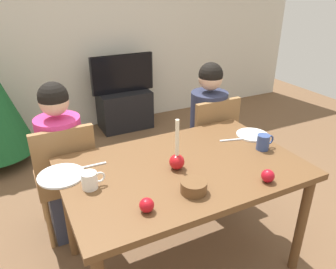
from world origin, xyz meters
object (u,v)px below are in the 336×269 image
object	(u,v)px
plate_right	(252,135)
tv_stand	(125,110)
candle_centerpiece	(177,159)
apple_near_candle	(268,176)
chair_right	(209,141)
person_left_child	(64,166)
mug_left	(90,180)
bowl_walnuts	(194,187)
apple_by_left_plate	(147,205)
plate_left	(61,176)
mug_right	(264,142)
person_right_child	(207,133)
chair_left	(66,175)
dining_table	(183,178)
tv	(123,74)

from	to	relation	value
plate_right	tv_stand	bearing A→B (deg)	95.37
candle_centerpiece	apple_near_candle	bearing A→B (deg)	-42.24
chair_right	tv_stand	size ratio (longest dim) A/B	1.41
person_left_child	mug_left	xyz separation A→B (m)	(0.05, -0.62, 0.23)
bowl_walnuts	apple_by_left_plate	bearing A→B (deg)	-172.94
candle_centerpiece	apple_by_left_plate	distance (m)	0.42
chair_right	bowl_walnuts	distance (m)	1.13
plate_left	mug_right	world-z (taller)	mug_right
chair_right	person_left_child	size ratio (longest dim) A/B	0.77
person_right_child	apple_near_candle	distance (m)	1.05
mug_right	plate_left	bearing A→B (deg)	168.46
plate_left	bowl_walnuts	xyz separation A→B (m)	(0.59, -0.46, 0.03)
person_right_child	candle_centerpiece	size ratio (longest dim) A/B	3.78
mug_right	candle_centerpiece	bearing A→B (deg)	176.55
candle_centerpiece	mug_right	size ratio (longest dim) A/B	2.43
person_left_child	bowl_walnuts	xyz separation A→B (m)	(0.51, -0.90, 0.21)
plate_right	apple_by_left_plate	size ratio (longest dim) A/B	3.09
plate_left	apple_near_candle	xyz separation A→B (m)	(1.00, -0.56, 0.03)
chair_left	plate_right	size ratio (longest dim) A/B	4.03
chair_left	tv_stand	xyz separation A→B (m)	(1.03, 1.69, -0.27)
chair_left	mug_left	xyz separation A→B (m)	(0.05, -0.59, 0.29)
person_left_child	mug_right	size ratio (longest dim) A/B	9.20
dining_table	plate_left	distance (m)	0.70
chair_left	tv	world-z (taller)	tv
person_right_child	tv	world-z (taller)	person_right_child
plate_right	bowl_walnuts	xyz separation A→B (m)	(-0.72, -0.40, 0.03)
tv_stand	tv	xyz separation A→B (m)	(0.00, 0.00, 0.47)
person_right_child	tv_stand	xyz separation A→B (m)	(-0.16, 1.66, -0.33)
dining_table	candle_centerpiece	size ratio (longest dim) A/B	4.52
apple_by_left_plate	plate_left	bearing A→B (deg)	122.00
person_left_child	mug_right	distance (m)	1.37
person_right_child	bowl_walnuts	xyz separation A→B (m)	(-0.68, -0.90, 0.21)
chair_left	apple_by_left_plate	xyz separation A→B (m)	(0.24, -0.90, 0.27)
dining_table	person_left_child	xyz separation A→B (m)	(-0.60, 0.64, -0.10)
candle_centerpiece	plate_right	distance (m)	0.71
dining_table	chair_left	size ratio (longest dim) A/B	1.56
tv	bowl_walnuts	bearing A→B (deg)	-101.41
tv_stand	apple_near_candle	bearing A→B (deg)	-92.34
person_left_child	mug_left	bearing A→B (deg)	-85.45
person_left_child	apple_by_left_plate	bearing A→B (deg)	-75.75
mug_right	person_left_child	bearing A→B (deg)	149.34
chair_left	plate_left	bearing A→B (deg)	-100.18
candle_centerpiece	plate_right	xyz separation A→B (m)	(0.69, 0.15, -0.06)
chair_left	chair_right	bearing A→B (deg)	0.00
chair_left	bowl_walnuts	xyz separation A→B (m)	(0.51, -0.86, 0.27)
chair_right	plate_left	bearing A→B (deg)	-162.29
person_right_child	mug_left	world-z (taller)	person_right_child
chair_right	mug_right	world-z (taller)	chair_right
candle_centerpiece	mug_right	xyz separation A→B (m)	(0.61, -0.04, -0.01)
tv_stand	dining_table	bearing A→B (deg)	-100.72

